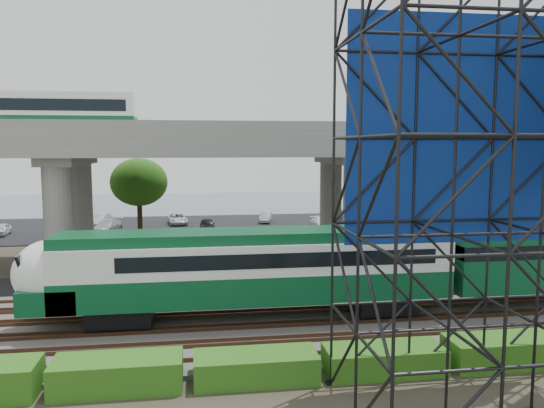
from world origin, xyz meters
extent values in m
plane|color=#474233|center=(0.00, 0.00, 0.00)|extent=(140.00, 140.00, 0.00)
cube|color=slate|center=(0.00, 2.00, 0.10)|extent=(90.00, 12.00, 0.20)
cube|color=black|center=(0.00, 10.50, 0.04)|extent=(90.00, 5.00, 0.08)
cube|color=black|center=(0.00, 34.00, 0.04)|extent=(90.00, 18.00, 0.08)
cube|color=#41526C|center=(0.00, 56.00, 0.01)|extent=(140.00, 40.00, 0.03)
cube|color=#472D1E|center=(0.00, -2.72, 0.28)|extent=(90.00, 0.08, 0.16)
cube|color=#472D1E|center=(0.00, -1.28, 0.28)|extent=(90.00, 0.08, 0.16)
cube|color=#472D1E|center=(0.00, -0.72, 0.28)|extent=(90.00, 0.08, 0.16)
cube|color=#472D1E|center=(0.00, 0.72, 0.28)|extent=(90.00, 0.08, 0.16)
cube|color=#472D1E|center=(0.00, 1.28, 0.28)|extent=(90.00, 0.08, 0.16)
cube|color=#472D1E|center=(0.00, 2.72, 0.28)|extent=(90.00, 0.08, 0.16)
cube|color=#472D1E|center=(0.00, 3.28, 0.28)|extent=(90.00, 0.08, 0.16)
cube|color=#472D1E|center=(0.00, 4.72, 0.28)|extent=(90.00, 0.08, 0.16)
cube|color=#472D1E|center=(0.00, 5.28, 0.28)|extent=(90.00, 0.08, 0.16)
cube|color=#472D1E|center=(0.00, 6.72, 0.28)|extent=(90.00, 0.08, 0.16)
cube|color=black|center=(-4.73, 2.00, 0.81)|extent=(3.00, 2.20, 0.90)
cube|color=black|center=(8.27, 2.00, 0.81)|extent=(3.00, 2.20, 0.90)
cube|color=#0A4826|center=(1.77, 2.00, 1.96)|extent=(19.00, 3.00, 1.40)
cube|color=white|center=(1.77, 2.00, 3.41)|extent=(19.00, 3.00, 1.50)
cube|color=#0A4826|center=(1.77, 2.00, 4.41)|extent=(19.00, 2.60, 0.50)
cube|color=black|center=(2.77, 2.00, 3.46)|extent=(15.00, 3.06, 0.70)
ellipsoid|color=white|center=(-7.73, 2.00, 2.86)|extent=(3.60, 3.00, 3.20)
cube|color=#0A4826|center=(-7.73, 2.00, 1.81)|extent=(2.60, 3.00, 1.10)
cube|color=black|center=(-8.83, 2.00, 3.36)|extent=(0.48, 2.00, 1.09)
cube|color=#0A4826|center=(15.77, 2.00, 2.96)|extent=(8.00, 3.00, 3.40)
cube|color=#9E9B93|center=(0.00, 16.00, 8.60)|extent=(80.00, 12.00, 1.20)
cube|color=#9E9B93|center=(0.00, 10.25, 9.75)|extent=(80.00, 0.50, 1.10)
cube|color=#9E9B93|center=(0.00, 21.75, 9.75)|extent=(80.00, 0.50, 1.10)
cylinder|color=#9E9B93|center=(-10.00, 12.50, 4.00)|extent=(1.80, 1.80, 8.00)
cylinder|color=#9E9B93|center=(-10.00, 19.50, 4.00)|extent=(1.80, 1.80, 8.00)
cube|color=#9E9B93|center=(-10.00, 16.00, 7.70)|extent=(2.40, 9.00, 0.60)
cylinder|color=#9E9B93|center=(10.00, 12.50, 4.00)|extent=(1.80, 1.80, 8.00)
cylinder|color=#9E9B93|center=(10.00, 19.50, 4.00)|extent=(1.80, 1.80, 8.00)
cube|color=#9E9B93|center=(10.00, 16.00, 7.70)|extent=(2.40, 9.00, 0.60)
cylinder|color=#9E9B93|center=(28.00, 19.50, 4.00)|extent=(1.80, 1.80, 8.00)
cube|color=black|center=(-11.27, 16.00, 9.55)|extent=(12.00, 2.50, 0.70)
cube|color=#0A4826|center=(-11.27, 16.00, 10.35)|extent=(12.00, 2.50, 0.90)
cube|color=white|center=(-11.27, 16.00, 11.45)|extent=(12.00, 2.50, 1.30)
cube|color=black|center=(-11.27, 16.00, 11.50)|extent=(11.00, 2.56, 0.80)
cube|color=white|center=(-11.27, 16.00, 12.25)|extent=(12.00, 2.40, 0.30)
cube|color=navy|center=(8.21, -4.95, 9.30)|extent=(8.10, 0.08, 8.25)
cube|color=#2C6116|center=(-4.00, -4.30, 0.58)|extent=(4.60, 1.80, 1.15)
cube|color=#2C6116|center=(1.00, -4.30, 0.52)|extent=(4.60, 1.80, 1.03)
cube|color=#2C6116|center=(6.00, -4.30, 0.51)|extent=(4.60, 1.80, 1.01)
cube|color=#2C6116|center=(11.00, -4.30, 0.56)|extent=(4.60, 1.80, 1.12)
cylinder|color=#382314|center=(14.00, 12.50, 2.40)|extent=(0.44, 0.44, 4.80)
ellipsoid|color=#2C6116|center=(14.00, 12.50, 5.60)|extent=(4.94, 4.94, 4.18)
cylinder|color=#382314|center=(-6.00, 24.00, 2.40)|extent=(0.44, 0.44, 4.80)
ellipsoid|color=#2C6116|center=(-6.00, 24.00, 5.60)|extent=(4.94, 4.94, 4.18)
imported|color=black|center=(-2.47, 9.89, 0.70)|extent=(4.64, 2.53, 1.23)
imported|color=silver|center=(-19.92, 31.00, 0.64)|extent=(1.58, 3.40, 1.13)
imported|color=#B2B5BA|center=(-11.45, 36.00, 0.73)|extent=(2.00, 4.14, 1.31)
imported|color=#ABACB3|center=(-9.95, 31.00, 0.74)|extent=(2.94, 4.86, 1.32)
imported|color=silver|center=(-3.17, 36.00, 0.67)|extent=(2.49, 4.45, 1.17)
imported|color=black|center=(0.01, 31.00, 0.70)|extent=(1.59, 3.68, 1.24)
imported|color=#9FA0A6|center=(6.74, 36.00, 0.66)|extent=(2.02, 3.72, 1.16)
imported|color=white|center=(11.98, 31.00, 0.63)|extent=(1.85, 3.88, 1.09)
imported|color=gray|center=(16.00, 36.00, 0.72)|extent=(2.84, 4.86, 1.27)
camera|label=1|loc=(-1.12, -23.19, 8.74)|focal=35.00mm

